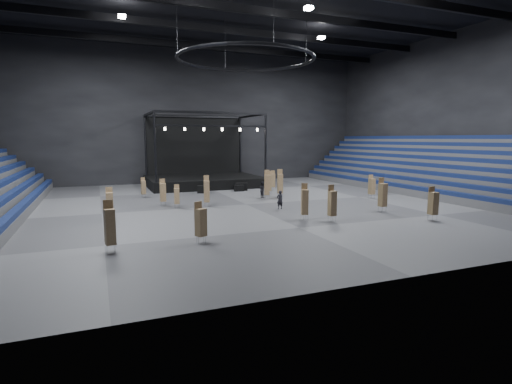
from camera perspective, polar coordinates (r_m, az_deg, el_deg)
name	(u,v)px	position (r m, az deg, el deg)	size (l,w,h in m)	color
floor	(246,204)	(36.93, -1.41, -1.78)	(50.00, 50.00, 0.00)	#4A4A4C
wall_back	(193,117)	(56.67, -8.99, 10.54)	(50.00, 0.20, 18.00)	black
wall_front	(423,66)	(18.50, 22.80, 16.24)	(50.00, 0.20, 18.00)	black
wall_right	(454,112)	(50.94, 26.42, 10.18)	(0.20, 42.00, 18.00)	black
bleachers_right	(436,177)	(49.53, 24.32, 1.97)	(7.20, 40.00, 6.40)	#48474A
stage	(203,174)	(52.16, -7.65, 2.52)	(14.00, 10.00, 9.20)	black
truss_ring	(246,59)	(37.09, -1.48, 18.45)	(12.30, 12.30, 5.15)	black
roof_girders	(246,9)	(38.10, -1.51, 24.66)	(49.00, 30.35, 0.70)	black
floodlights	(263,2)	(34.37, 1.06, 25.52)	(28.60, 16.60, 0.25)	white
flight_case_left	(203,189)	(44.92, -7.57, 0.38)	(1.25, 0.62, 0.83)	black
flight_case_mid	(239,188)	(46.08, -2.43, 0.55)	(1.08, 0.54, 0.72)	black
flight_case_right	(242,187)	(46.75, -2.08, 0.76)	(1.34, 0.67, 0.89)	black
chair_stack_0	(163,192)	(36.94, -13.16, 0.03)	(0.50, 0.50, 2.46)	silver
chair_stack_1	(143,187)	(42.68, -15.79, 0.68)	(0.48, 0.48, 2.08)	silver
chair_stack_2	(207,191)	(35.87, -7.06, 0.16)	(0.57, 0.57, 2.80)	silver
chair_stack_3	(110,203)	(31.65, -20.18, -1.48)	(0.52, 0.52, 2.47)	silver
chair_stack_4	(267,184)	(39.99, 1.57, 1.10)	(0.69, 0.69, 2.94)	silver
chair_stack_5	(383,194)	(34.62, 17.64, -0.31)	(0.59, 0.59, 2.86)	silver
chair_stack_6	(110,226)	(22.65, -20.17, -4.57)	(0.60, 0.60, 2.83)	silver
chair_stack_7	(269,183)	(43.37, 1.91, 1.37)	(0.65, 0.65, 2.53)	silver
chair_stack_8	(433,203)	(32.28, 23.97, -1.41)	(0.56, 0.56, 2.54)	silver
chair_stack_9	(372,186)	(42.06, 16.21, 0.83)	(0.55, 0.55, 2.42)	silver
chair_stack_10	(177,196)	(35.52, -11.25, -0.51)	(0.54, 0.54, 2.08)	silver
chair_stack_11	(305,201)	(29.99, 6.97, -1.34)	(0.61, 0.61, 2.75)	silver
chair_stack_12	(280,183)	(41.18, 3.46, 1.28)	(0.66, 0.66, 2.92)	silver
chair_stack_13	(201,222)	(23.33, -7.92, -4.21)	(0.70, 0.70, 2.44)	silver
chair_stack_14	(273,180)	(46.49, 2.43, 1.71)	(0.65, 0.65, 2.36)	silver
chair_stack_15	(332,203)	(29.77, 10.83, -1.51)	(0.50, 0.50, 2.71)	silver
man_center	(280,200)	(34.44, 3.43, -1.12)	(0.59, 0.39, 1.61)	black
crew_member	(263,190)	(40.89, 0.97, 0.33)	(0.82, 0.64, 1.68)	black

